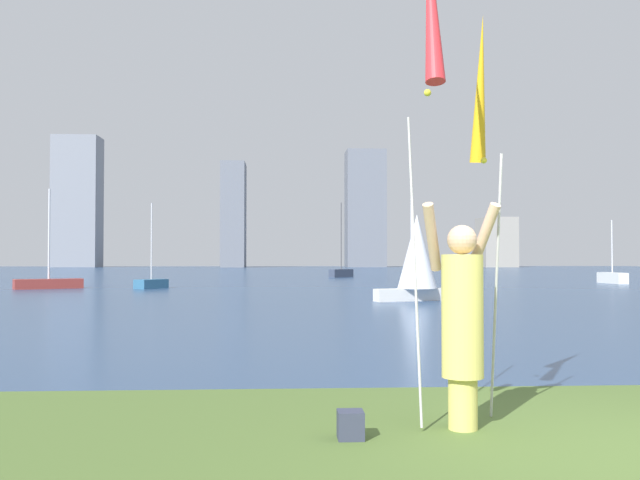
{
  "coord_description": "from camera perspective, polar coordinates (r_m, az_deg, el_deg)",
  "views": [
    {
      "loc": [
        -2.83,
        -5.19,
        1.5
      ],
      "look_at": [
        -1.54,
        18.33,
        2.1
      ],
      "focal_mm": 39.37,
      "sensor_mm": 36.0,
      "label": 1
    }
  ],
  "objects": [
    {
      "name": "kite_flag_left",
      "position": [
        6.08,
        8.96,
        17.92
      ],
      "size": [
        0.16,
        1.27,
        4.32
      ],
      "color": "#B2B2B7",
      "rests_on": "ground"
    },
    {
      "name": "sailboat_2",
      "position": [
        24.74,
        7.84,
        -1.29
      ],
      "size": [
        2.78,
        1.74,
        4.13
      ],
      "color": "silver",
      "rests_on": "ground"
    },
    {
      "name": "sailboat_6",
      "position": [
        36.59,
        -21.19,
        -3.22
      ],
      "size": [
        3.15,
        2.21,
        4.87
      ],
      "color": "maroon",
      "rests_on": "ground"
    },
    {
      "name": "sailboat_3",
      "position": [
        54.19,
        1.73,
        -2.62
      ],
      "size": [
        2.06,
        2.2,
        5.78
      ],
      "color": "#333D51",
      "rests_on": "ground"
    },
    {
      "name": "skyline_tower_1",
      "position": [
        113.2,
        -7.04,
        2.02
      ],
      "size": [
        3.76,
        6.82,
        16.71
      ],
      "color": "slate",
      "rests_on": "ground"
    },
    {
      "name": "sailboat_5",
      "position": [
        35.25,
        -13.56,
        -3.41
      ],
      "size": [
        1.56,
        1.75,
        4.18
      ],
      "color": "#2D6084",
      "rests_on": "ground"
    },
    {
      "name": "sailboat_0",
      "position": [
        44.56,
        22.67,
        -2.82
      ],
      "size": [
        0.68,
        2.64,
        3.71
      ],
      "color": "white",
      "rests_on": "ground"
    },
    {
      "name": "skyline_tower_0",
      "position": [
        121.12,
        -19.12,
        2.95
      ],
      "size": [
        7.2,
        5.28,
        21.28
      ],
      "color": "gray",
      "rests_on": "ground"
    },
    {
      "name": "kite_flag_right",
      "position": [
        7.23,
        12.94,
        11.28
      ],
      "size": [
        0.16,
        0.85,
        3.87
      ],
      "color": "#B2B2B7",
      "rests_on": "ground"
    },
    {
      "name": "skyline_tower_3",
      "position": [
        117.13,
        14.15,
        -0.19
      ],
      "size": [
        5.33,
        6.25,
        8.0
      ],
      "color": "gray",
      "rests_on": "ground"
    },
    {
      "name": "person",
      "position": [
        6.31,
        11.48,
        -6.14
      ],
      "size": [
        0.73,
        0.54,
        1.99
      ],
      "rotation": [
        0.0,
        0.0,
        0.22
      ],
      "color": "#D8CC66",
      "rests_on": "ground"
    },
    {
      "name": "bag",
      "position": [
        6.0,
        2.5,
        -14.77
      ],
      "size": [
        0.22,
        0.22,
        0.23
      ],
      "color": "#33384C",
      "rests_on": "ground"
    },
    {
      "name": "skyline_tower_2",
      "position": [
        114.8,
        3.69,
        2.53
      ],
      "size": [
        6.29,
        5.91,
        18.97
      ],
      "color": "slate",
      "rests_on": "ground"
    },
    {
      "name": "ground",
      "position": [
        56.24,
        -0.26,
        -3.05
      ],
      "size": [
        120.0,
        138.0,
        0.12
      ],
      "color": "#4C662D"
    }
  ]
}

